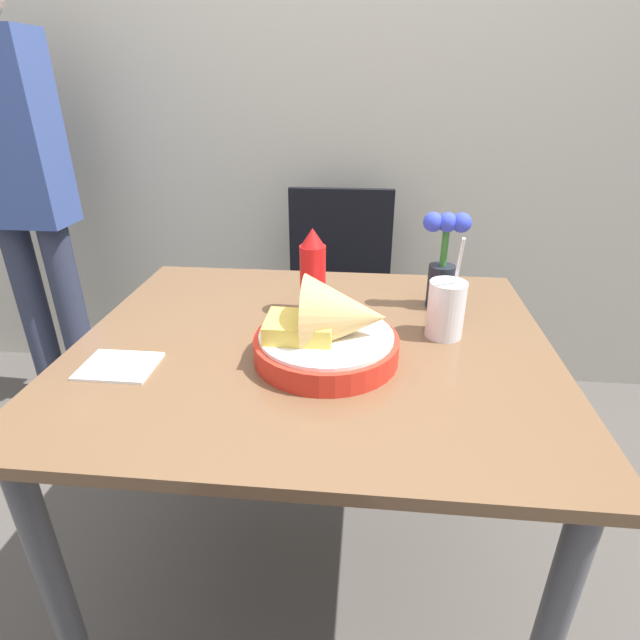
{
  "coord_description": "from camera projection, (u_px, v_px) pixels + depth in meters",
  "views": [
    {
      "loc": [
        0.11,
        -0.93,
        1.26
      ],
      "look_at": [
        0.02,
        -0.02,
        0.82
      ],
      "focal_mm": 28.0,
      "sensor_mm": 36.0,
      "label": 1
    }
  ],
  "objects": [
    {
      "name": "ground_plane",
      "position": [
        315.0,
        582.0,
        1.39
      ],
      "size": [
        12.0,
        12.0,
        0.0
      ],
      "primitive_type": "plane",
      "color": "#4C4742"
    },
    {
      "name": "wall_window",
      "position": [
        347.0,
        68.0,
        1.87
      ],
      "size": [
        7.0,
        0.06,
        2.6
      ],
      "color": "#B7B2A3",
      "rests_on": "ground_plane"
    },
    {
      "name": "dining_table",
      "position": [
        313.0,
        386.0,
        1.1
      ],
      "size": [
        0.99,
        0.85,
        0.76
      ],
      "color": "brown",
      "rests_on": "ground_plane"
    },
    {
      "name": "chair_far_window",
      "position": [
        339.0,
        289.0,
        1.95
      ],
      "size": [
        0.4,
        0.4,
        0.89
      ],
      "color": "black",
      "rests_on": "ground_plane"
    },
    {
      "name": "food_basket",
      "position": [
        332.0,
        332.0,
        0.96
      ],
      "size": [
        0.29,
        0.29,
        0.17
      ],
      "color": "red",
      "rests_on": "dining_table"
    },
    {
      "name": "ketchup_bottle",
      "position": [
        313.0,
        273.0,
        1.15
      ],
      "size": [
        0.06,
        0.06,
        0.2
      ],
      "color": "red",
      "rests_on": "dining_table"
    },
    {
      "name": "drink_cup",
      "position": [
        446.0,
        311.0,
        1.05
      ],
      "size": [
        0.08,
        0.08,
        0.23
      ],
      "color": "silver",
      "rests_on": "dining_table"
    },
    {
      "name": "flower_vase",
      "position": [
        443.0,
        261.0,
        1.17
      ],
      "size": [
        0.11,
        0.06,
        0.23
      ],
      "color": "black",
      "rests_on": "dining_table"
    },
    {
      "name": "napkin",
      "position": [
        119.0,
        366.0,
        0.96
      ],
      "size": [
        0.14,
        0.11,
        0.01
      ],
      "color": "white",
      "rests_on": "dining_table"
    },
    {
      "name": "person_standing",
      "position": [
        21.0,
        185.0,
        1.8
      ],
      "size": [
        0.32,
        0.18,
        1.6
      ],
      "color": "#2D3347",
      "rests_on": "ground_plane"
    }
  ]
}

